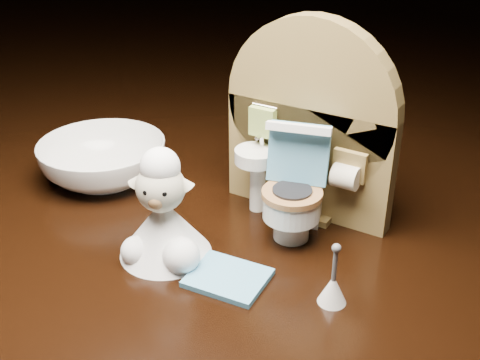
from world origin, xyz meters
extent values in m
cube|color=black|center=(0.00, 0.00, -0.05)|extent=(2.50, 2.50, 0.10)
cube|color=olive|center=(0.00, 0.07, 0.04)|extent=(0.13, 0.02, 0.09)
cylinder|color=olive|center=(0.00, 0.07, 0.09)|extent=(0.13, 0.02, 0.13)
cube|color=olive|center=(0.00, 0.07, 0.00)|extent=(0.05, 0.04, 0.01)
cylinder|color=white|center=(-0.03, 0.05, 0.02)|extent=(0.01, 0.01, 0.04)
cylinder|color=white|center=(-0.03, 0.04, 0.05)|extent=(0.03, 0.03, 0.01)
cylinder|color=silver|center=(-0.03, 0.05, 0.06)|extent=(0.00, 0.00, 0.01)
cube|color=#95AD4E|center=(-0.03, 0.05, 0.07)|extent=(0.02, 0.01, 0.02)
cube|color=olive|center=(0.04, 0.06, 0.05)|extent=(0.02, 0.01, 0.02)
cylinder|color=beige|center=(0.04, 0.05, 0.05)|extent=(0.02, 0.02, 0.02)
cylinder|color=white|center=(0.01, 0.02, 0.01)|extent=(0.03, 0.03, 0.02)
cylinder|color=white|center=(0.01, 0.02, 0.03)|extent=(0.04, 0.04, 0.02)
cylinder|color=#946236|center=(0.01, 0.02, 0.04)|extent=(0.04, 0.04, 0.00)
cube|color=white|center=(0.00, 0.05, 0.03)|extent=(0.04, 0.02, 0.05)
cube|color=#549AC2|center=(0.00, 0.04, 0.06)|extent=(0.04, 0.03, 0.04)
cube|color=white|center=(0.01, 0.03, 0.08)|extent=(0.05, 0.02, 0.01)
cylinder|color=#93D037|center=(0.01, 0.05, 0.06)|extent=(0.01, 0.01, 0.01)
cube|color=#549AC2|center=(0.00, -0.04, 0.00)|extent=(0.05, 0.04, 0.00)
cone|color=white|center=(0.06, -0.03, 0.01)|extent=(0.02, 0.02, 0.02)
cylinder|color=#59595B|center=(0.06, -0.03, 0.03)|extent=(0.00, 0.00, 0.02)
sphere|color=#59595B|center=(0.06, -0.03, 0.04)|extent=(0.01, 0.01, 0.01)
cone|color=white|center=(-0.06, -0.04, 0.02)|extent=(0.06, 0.06, 0.04)
sphere|color=white|center=(-0.04, -0.05, 0.01)|extent=(0.03, 0.03, 0.03)
sphere|color=white|center=(-0.07, -0.06, 0.01)|extent=(0.02, 0.02, 0.02)
sphere|color=beige|center=(-0.06, -0.04, 0.05)|extent=(0.03, 0.03, 0.03)
sphere|color=olive|center=(-0.05, -0.05, 0.05)|extent=(0.01, 0.01, 0.01)
sphere|color=white|center=(-0.06, -0.04, 0.07)|extent=(0.03, 0.03, 0.03)
cone|color=beige|center=(-0.07, -0.04, 0.06)|extent=(0.02, 0.01, 0.02)
cone|color=beige|center=(-0.04, -0.03, 0.06)|extent=(0.02, 0.01, 0.02)
sphere|color=black|center=(-0.06, -0.05, 0.06)|extent=(0.00, 0.00, 0.00)
sphere|color=black|center=(-0.05, -0.05, 0.06)|extent=(0.00, 0.00, 0.00)
imported|color=white|center=(-0.17, 0.02, 0.02)|extent=(0.11, 0.11, 0.03)
camera|label=1|loc=(0.16, -0.31, 0.24)|focal=45.00mm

